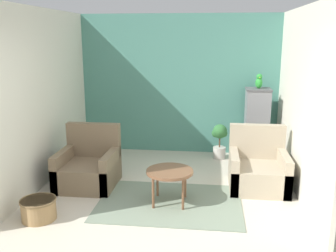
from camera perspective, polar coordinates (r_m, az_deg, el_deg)
ground_plane at (r=4.44m, az=-2.87°, el=-17.55°), size 20.00×20.00×0.00m
wall_back_accent at (r=7.44m, az=1.67°, el=6.30°), size 3.98×0.06×2.72m
wall_left at (r=6.20m, az=-18.38°, el=4.17°), size 0.06×3.58×2.72m
wall_right at (r=5.76m, az=19.80°, el=3.41°), size 0.06×3.58×2.72m
area_rug at (r=5.38m, az=0.26°, el=-11.60°), size 2.01×1.43×0.01m
coffee_table at (r=5.21m, az=0.27°, el=-7.26°), size 0.65×0.65×0.49m
armchair_left at (r=6.03m, az=-11.99°, el=-6.27°), size 0.87×0.87×0.93m
armchair_right at (r=5.98m, az=13.53°, el=-6.53°), size 0.87×0.87×0.93m
birdcage at (r=7.16m, az=13.33°, el=0.02°), size 0.51×0.51×1.37m
parrot at (r=7.03m, az=13.69°, el=6.59°), size 0.13×0.23×0.27m
potted_plant at (r=7.21m, az=7.87°, el=-1.90°), size 0.30×0.27×0.67m
wicker_basket at (r=5.16m, az=-19.12°, el=-11.80°), size 0.46×0.46×0.27m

